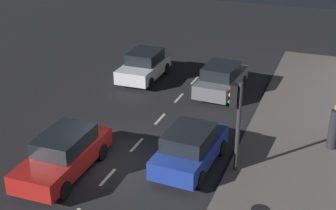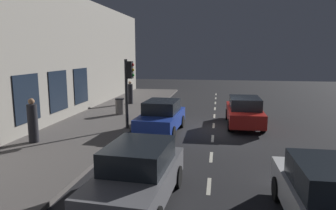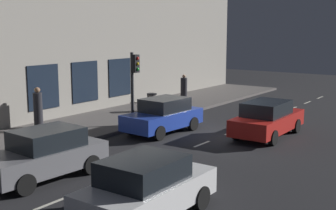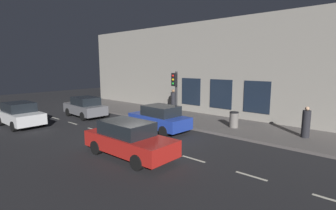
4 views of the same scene
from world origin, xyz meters
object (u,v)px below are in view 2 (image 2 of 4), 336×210
(traffic_light, at_px, (128,82))
(parked_car_3, at_px, (138,175))
(parked_car_0, at_px, (330,196))
(pedestrian_0, at_px, (33,122))
(parked_car_2, at_px, (244,111))
(trash_bin, at_px, (120,106))
(pedestrian_1, at_px, (130,93))
(parked_car_1, at_px, (161,117))

(traffic_light, bearing_deg, parked_car_3, 108.25)
(traffic_light, height_order, parked_car_0, traffic_light)
(parked_car_3, bearing_deg, pedestrian_0, -33.17)
(parked_car_2, height_order, trash_bin, parked_car_2)
(parked_car_3, bearing_deg, traffic_light, -68.51)
(traffic_light, xyz_separation_m, trash_bin, (1.63, -3.45, -1.85))
(parked_car_0, xyz_separation_m, trash_bin, (8.50, -11.12, -0.14))
(parked_car_2, xyz_separation_m, pedestrian_0, (9.14, 5.18, 0.23))
(parked_car_2, height_order, parked_car_3, same)
(parked_car_0, bearing_deg, traffic_light, 131.31)
(parked_car_0, relative_size, parked_car_2, 0.87)
(traffic_light, distance_m, pedestrian_1, 7.86)
(traffic_light, xyz_separation_m, pedestrian_1, (2.14, -7.40, -1.57))
(parked_car_3, bearing_deg, parked_car_1, -80.92)
(parked_car_3, bearing_deg, parked_car_2, -106.85)
(parked_car_1, distance_m, trash_bin, 4.66)
(traffic_light, bearing_deg, parked_car_1, -175.94)
(parked_car_2, xyz_separation_m, pedestrian_1, (7.95, -5.21, 0.13))
(parked_car_1, height_order, pedestrian_0, pedestrian_0)
(parked_car_3, bearing_deg, parked_car_0, 177.19)
(traffic_light, relative_size, parked_car_3, 0.85)
(parked_car_0, height_order, parked_car_2, same)
(traffic_light, distance_m, trash_bin, 4.24)
(parked_car_1, bearing_deg, parked_car_0, 127.05)
(traffic_light, bearing_deg, pedestrian_0, 41.91)
(parked_car_0, height_order, pedestrian_0, pedestrian_0)
(traffic_light, xyz_separation_m, parked_car_2, (-5.81, -2.19, -1.71))
(parked_car_1, distance_m, pedestrian_1, 8.20)
(traffic_light, relative_size, parked_car_1, 0.86)
(traffic_light, relative_size, trash_bin, 3.50)
(traffic_light, distance_m, parked_car_0, 10.44)
(traffic_light, distance_m, parked_car_1, 2.36)
(parked_car_3, bearing_deg, trash_bin, -66.14)
(parked_car_1, bearing_deg, parked_car_2, -150.53)
(parked_car_0, xyz_separation_m, parked_car_1, (5.25, -7.79, 0.00))
(traffic_light, height_order, parked_car_2, traffic_light)
(parked_car_2, relative_size, trash_bin, 4.50)
(parked_car_2, bearing_deg, pedestrian_1, 146.10)
(traffic_light, xyz_separation_m, parked_car_3, (-2.37, 7.20, -1.71))
(parked_car_1, bearing_deg, trash_bin, -42.54)
(parked_car_3, xyz_separation_m, pedestrian_1, (4.51, -14.60, 0.13))
(parked_car_0, height_order, parked_car_1, same)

